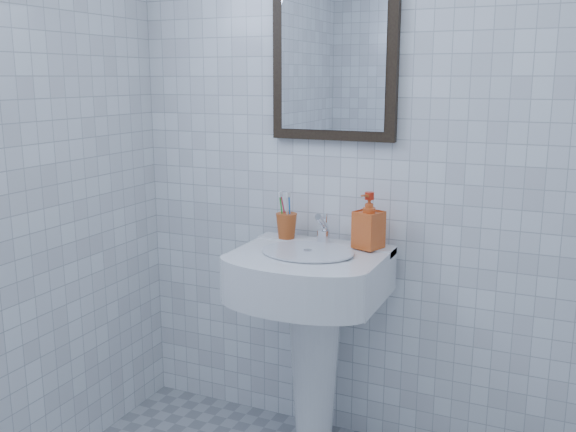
% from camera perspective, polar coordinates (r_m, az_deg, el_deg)
% --- Properties ---
extents(wall_back, '(2.20, 0.02, 2.50)m').
position_cam_1_polar(wall_back, '(2.48, 9.27, 6.74)').
color(wall_back, silver).
rests_on(wall_back, ground).
extents(washbasin, '(0.55, 0.41, 0.85)m').
position_cam_1_polar(washbasin, '(2.51, 2.20, -9.00)').
color(washbasin, white).
rests_on(washbasin, ground).
extents(faucet, '(0.05, 0.11, 0.13)m').
position_cam_1_polar(faucet, '(2.50, 3.13, -1.30)').
color(faucet, silver).
rests_on(faucet, washbasin).
extents(toothbrush_cup, '(0.10, 0.10, 0.10)m').
position_cam_1_polar(toothbrush_cup, '(2.57, -0.14, -0.87)').
color(toothbrush_cup, '#B44C1C').
rests_on(toothbrush_cup, washbasin).
extents(soap_dispenser, '(0.12, 0.12, 0.21)m').
position_cam_1_polar(soap_dispenser, '(2.43, 7.19, -0.42)').
color(soap_dispenser, red).
rests_on(soap_dispenser, washbasin).
extents(wall_mirror, '(0.50, 0.04, 0.62)m').
position_cam_1_polar(wall_mirror, '(2.52, 4.10, 13.79)').
color(wall_mirror, black).
rests_on(wall_mirror, wall_back).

